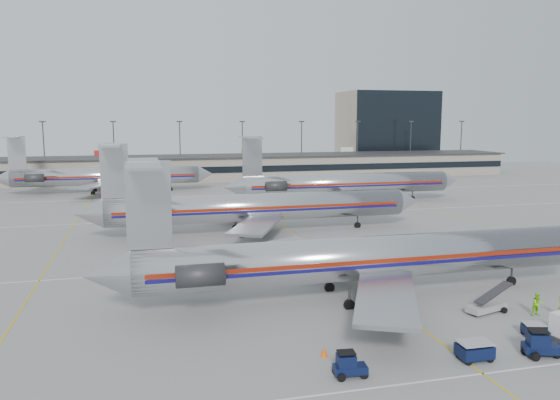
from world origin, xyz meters
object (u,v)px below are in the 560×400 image
object	(u,v)px
jet_second_row	(253,207)
tug_center	(540,344)
belt_loader	(487,305)
jet_foreground	(362,258)

from	to	relation	value
jet_second_row	tug_center	size ratio (longest dim) A/B	19.04
jet_second_row	belt_loader	world-z (taller)	jet_second_row
jet_second_row	belt_loader	distance (m)	37.71
jet_foreground	tug_center	world-z (taller)	jet_foreground
jet_foreground	belt_loader	xyz separation A→B (m)	(8.52, -5.98, -3.03)
jet_second_row	tug_center	bearing A→B (deg)	-76.74
jet_foreground	jet_second_row	bearing A→B (deg)	96.95
jet_foreground	tug_center	bearing A→B (deg)	-64.69
jet_second_row	belt_loader	size ratio (longest dim) A/B	11.00
jet_second_row	tug_center	world-z (taller)	jet_second_row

